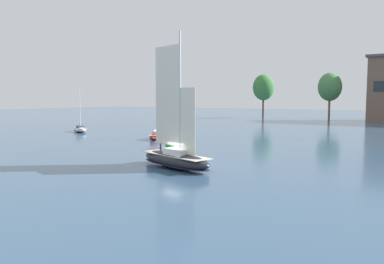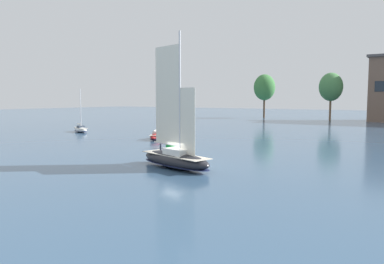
# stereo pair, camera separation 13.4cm
# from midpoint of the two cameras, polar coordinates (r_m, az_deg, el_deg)

# --- Properties ---
(ground_plane) EXTENTS (400.00, 400.00, 0.00)m
(ground_plane) POSITION_cam_midpoint_polar(r_m,az_deg,el_deg) (36.77, -2.66, -5.47)
(ground_plane) COLOR #385675
(tree_shore_left) EXTENTS (7.09, 7.09, 14.60)m
(tree_shore_left) POSITION_cam_midpoint_polar(r_m,az_deg,el_deg) (122.90, 20.24, 6.45)
(tree_shore_left) COLOR brown
(tree_shore_left) RESTS_ON ground
(tree_shore_center) EXTENTS (7.26, 7.26, 14.95)m
(tree_shore_center) POSITION_cam_midpoint_polar(r_m,az_deg,el_deg) (131.40, 10.81, 6.68)
(tree_shore_center) COLOR #4C3828
(tree_shore_center) RESTS_ON ground
(sailboat_main) EXTENTS (9.87, 5.16, 13.06)m
(sailboat_main) POSITION_cam_midpoint_polar(r_m,az_deg,el_deg) (36.59, -2.66, -3.87)
(sailboat_main) COLOR #232328
(sailboat_main) RESTS_ON ground
(sailboat_moored_near_marina) EXTENTS (6.46, 4.27, 8.68)m
(sailboat_moored_near_marina) POSITION_cam_midpoint_polar(r_m,az_deg,el_deg) (78.28, -16.77, 0.41)
(sailboat_moored_near_marina) COLOR white
(sailboat_moored_near_marina) RESTS_ON ground
(sailboat_moored_outer_mooring) EXTENTS (4.43, 6.48, 8.75)m
(sailboat_moored_outer_mooring) POSITION_cam_midpoint_polar(r_m,az_deg,el_deg) (62.03, -5.52, -0.58)
(sailboat_moored_outer_mooring) COLOR maroon
(sailboat_moored_outer_mooring) RESTS_ON ground
(channel_buoy) EXTENTS (1.32, 1.32, 2.36)m
(channel_buoy) POSITION_cam_midpoint_polar(r_m,az_deg,el_deg) (50.92, -3.40, -1.43)
(channel_buoy) COLOR green
(channel_buoy) RESTS_ON ground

